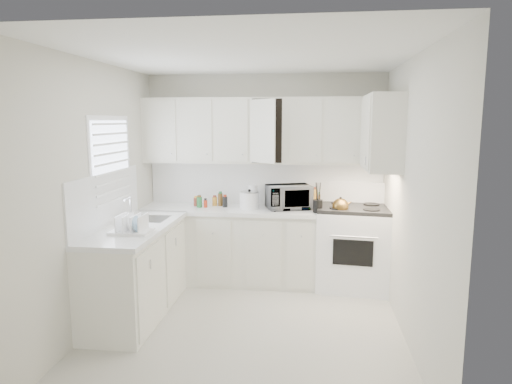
% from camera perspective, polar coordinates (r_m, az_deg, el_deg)
% --- Properties ---
extents(floor, '(3.20, 3.20, 0.00)m').
position_cam_1_polar(floor, '(4.69, -1.10, -16.64)').
color(floor, '#B9B7AA').
rests_on(floor, ground).
extents(ceiling, '(3.20, 3.20, 0.00)m').
position_cam_1_polar(ceiling, '(4.27, -1.21, 16.67)').
color(ceiling, white).
rests_on(ceiling, ground).
extents(wall_back, '(3.00, 0.00, 3.00)m').
position_cam_1_polar(wall_back, '(5.86, 1.08, 1.85)').
color(wall_back, beige).
rests_on(wall_back, ground).
extents(wall_front, '(3.00, 0.00, 3.00)m').
position_cam_1_polar(wall_front, '(2.75, -5.93, -6.42)').
color(wall_front, beige).
rests_on(wall_front, ground).
extents(wall_left, '(0.00, 3.20, 3.20)m').
position_cam_1_polar(wall_left, '(4.74, -19.39, -0.37)').
color(wall_left, beige).
rests_on(wall_left, ground).
extents(wall_right, '(0.00, 3.20, 3.20)m').
position_cam_1_polar(wall_right, '(4.34, 18.85, -1.16)').
color(wall_right, beige).
rests_on(wall_right, ground).
extents(window_blinds, '(0.06, 0.96, 1.06)m').
position_cam_1_polar(window_blinds, '(5.02, -17.57, 3.09)').
color(window_blinds, white).
rests_on(window_blinds, wall_left).
extents(lower_cabinets_back, '(2.22, 0.60, 0.90)m').
position_cam_1_polar(lower_cabinets_back, '(5.80, -3.12, -6.83)').
color(lower_cabinets_back, beige).
rests_on(lower_cabinets_back, floor).
extents(lower_cabinets_left, '(0.60, 1.60, 0.90)m').
position_cam_1_polar(lower_cabinets_left, '(5.00, -14.72, -9.73)').
color(lower_cabinets_left, beige).
rests_on(lower_cabinets_left, floor).
extents(countertop_back, '(2.24, 0.64, 0.05)m').
position_cam_1_polar(countertop_back, '(5.67, -3.18, -2.24)').
color(countertop_back, silver).
rests_on(countertop_back, lower_cabinets_back).
extents(countertop_left, '(0.64, 1.62, 0.05)m').
position_cam_1_polar(countertop_left, '(4.87, -14.84, -4.43)').
color(countertop_left, silver).
rests_on(countertop_left, lower_cabinets_left).
extents(backsplash_back, '(2.98, 0.02, 0.55)m').
position_cam_1_polar(backsplash_back, '(5.86, 1.07, 1.11)').
color(backsplash_back, silver).
rests_on(backsplash_back, wall_back).
extents(backsplash_left, '(0.02, 1.60, 0.55)m').
position_cam_1_polar(backsplash_left, '(4.93, -18.22, -0.86)').
color(backsplash_left, silver).
rests_on(backsplash_left, wall_left).
extents(upper_cabinets_back, '(3.00, 0.33, 0.80)m').
position_cam_1_polar(upper_cabinets_back, '(5.68, 0.91, 3.65)').
color(upper_cabinets_back, beige).
rests_on(upper_cabinets_back, wall_back).
extents(upper_cabinets_right, '(0.33, 0.90, 0.80)m').
position_cam_1_polar(upper_cabinets_right, '(5.09, 15.29, 2.70)').
color(upper_cabinets_right, beige).
rests_on(upper_cabinets_right, wall_right).
extents(sink, '(0.42, 0.38, 0.30)m').
position_cam_1_polar(sink, '(5.16, -13.46, -1.98)').
color(sink, gray).
rests_on(sink, countertop_left).
extents(stove, '(0.91, 0.77, 1.29)m').
position_cam_1_polar(stove, '(5.65, 12.15, -5.43)').
color(stove, white).
rests_on(stove, floor).
extents(tea_kettle, '(0.26, 0.22, 0.22)m').
position_cam_1_polar(tea_kettle, '(5.39, 10.53, -1.63)').
color(tea_kettle, olive).
rests_on(tea_kettle, stove).
extents(frying_pan, '(0.29, 0.42, 0.04)m').
position_cam_1_polar(frying_pan, '(5.75, 13.90, -1.96)').
color(frying_pan, black).
rests_on(frying_pan, stove).
extents(microwave, '(0.59, 0.45, 0.36)m').
position_cam_1_polar(microwave, '(5.59, 4.11, -0.30)').
color(microwave, gray).
rests_on(microwave, countertop_back).
extents(rice_cooker, '(0.26, 0.26, 0.24)m').
position_cam_1_polar(rice_cooker, '(5.61, -0.83, -0.86)').
color(rice_cooker, white).
rests_on(rice_cooker, countertop_back).
extents(paper_towel, '(0.12, 0.12, 0.27)m').
position_cam_1_polar(paper_towel, '(5.75, -0.38, -0.45)').
color(paper_towel, white).
rests_on(paper_towel, countertop_back).
extents(utensil_crock, '(0.13, 0.13, 0.37)m').
position_cam_1_polar(utensil_crock, '(5.39, 7.76, -0.65)').
color(utensil_crock, black).
rests_on(utensil_crock, countertop_back).
extents(dish_rack, '(0.38, 0.29, 0.21)m').
position_cam_1_polar(dish_rack, '(4.56, -15.38, -3.70)').
color(dish_rack, white).
rests_on(dish_rack, countertop_left).
extents(spice_left_0, '(0.06, 0.06, 0.13)m').
position_cam_1_polar(spice_left_0, '(5.88, -7.38, -1.01)').
color(spice_left_0, maroon).
rests_on(spice_left_0, countertop_back).
extents(spice_left_1, '(0.06, 0.06, 0.13)m').
position_cam_1_polar(spice_left_1, '(5.78, -6.88, -1.18)').
color(spice_left_1, '#246D35').
rests_on(spice_left_1, countertop_back).
extents(spice_left_2, '(0.06, 0.06, 0.13)m').
position_cam_1_polar(spice_left_2, '(5.84, -5.95, -1.05)').
color(spice_left_2, '#B63118').
rests_on(spice_left_2, countertop_back).
extents(spice_left_3, '(0.06, 0.06, 0.13)m').
position_cam_1_polar(spice_left_3, '(5.74, -5.43, -1.22)').
color(spice_left_3, gold).
rests_on(spice_left_3, countertop_back).
extents(spice_left_4, '(0.06, 0.06, 0.13)m').
position_cam_1_polar(spice_left_4, '(5.81, -4.51, -1.08)').
color(spice_left_4, brown).
rests_on(spice_left_4, countertop_back).
extents(spice_left_5, '(0.06, 0.06, 0.13)m').
position_cam_1_polar(spice_left_5, '(5.71, -3.96, -1.25)').
color(spice_left_5, black).
rests_on(spice_left_5, countertop_back).
extents(sauce_right_0, '(0.06, 0.06, 0.19)m').
position_cam_1_polar(sauce_right_0, '(5.73, 6.70, -0.96)').
color(sauce_right_0, '#B63118').
rests_on(sauce_right_0, countertop_back).
extents(sauce_right_1, '(0.06, 0.06, 0.19)m').
position_cam_1_polar(sauce_right_1, '(5.67, 7.25, -1.07)').
color(sauce_right_1, gold).
rests_on(sauce_right_1, countertop_back).
extents(sauce_right_2, '(0.06, 0.06, 0.19)m').
position_cam_1_polar(sauce_right_2, '(5.73, 7.80, -0.98)').
color(sauce_right_2, brown).
rests_on(sauce_right_2, countertop_back).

